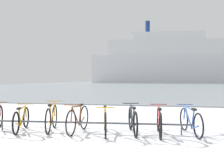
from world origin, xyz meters
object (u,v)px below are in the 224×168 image
Objects in this scene: bicycle_2 at (52,118)px; bicycle_6 at (159,122)px; bicycle_4 at (105,121)px; bicycle_5 at (133,120)px; bicycle_1 at (21,119)px; bicycle_7 at (191,121)px; ferry_ship at (170,62)px; bicycle_3 at (78,119)px.

bicycle_6 is (3.02, 0.03, -0.02)m from bicycle_2.
bicycle_4 is 0.99× the size of bicycle_5.
bicycle_6 is (3.87, 0.19, 0.02)m from bicycle_1.
bicycle_5 is at bearing 18.47° from bicycle_4.
bicycle_1 is 1.01× the size of bicycle_2.
bicycle_7 is 0.03× the size of ferry_ship.
bicycle_6 is 0.86m from bicycle_7.
ferry_ship is at bearing 88.48° from bicycle_6.
bicycle_3 reaches higher than bicycle_7.
bicycle_1 is 0.96× the size of bicycle_3.
bicycle_3 is at bearing 173.48° from bicycle_4.
bicycle_2 reaches higher than bicycle_4.
bicycle_1 is 4.71m from bicycle_7.
bicycle_5 reaches higher than bicycle_1.
bicycle_3 is 1.02× the size of bicycle_4.
bicycle_1 is 85.63m from ferry_ship.
bicycle_3 reaches higher than bicycle_4.
bicycle_4 is (1.60, -0.14, -0.02)m from bicycle_2.
bicycle_1 is at bearing -174.53° from bicycle_7.
bicycle_7 is at bearing 4.24° from bicycle_2.
bicycle_6 is 0.03× the size of ferry_ship.
bicycle_3 is (1.65, 0.12, 0.04)m from bicycle_1.
bicycle_1 is 0.98× the size of bicycle_4.
bicycle_4 is 0.03× the size of ferry_ship.
bicycle_4 is 0.99× the size of bicycle_7.
bicycle_2 is 2.31m from bicycle_5.
bicycle_1 is at bearing -175.23° from bicycle_5.
bicycle_5 is (3.16, 0.26, 0.02)m from bicycle_1.
bicycle_3 is at bearing -93.01° from ferry_ship.
bicycle_7 is at bearing -90.97° from ferry_ship.
bicycle_1 is at bearing -175.99° from bicycle_3.
bicycle_6 is at bearing -91.52° from ferry_ship.
ferry_ship is at bearing 87.52° from bicycle_4.
bicycle_2 is 0.96× the size of bicycle_5.
bicycle_5 is 0.03× the size of ferry_ship.
ferry_ship reaches higher than bicycle_6.
bicycle_3 reaches higher than bicycle_1.
bicycle_3 is 1.51m from bicycle_5.
bicycle_5 is 0.71m from bicycle_6.
bicycle_2 is 0.97× the size of bicycle_4.
bicycle_7 is (1.53, 0.19, -0.01)m from bicycle_5.
bicycle_6 is 1.02× the size of bicycle_7.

